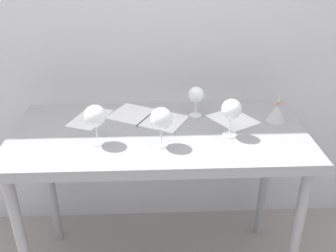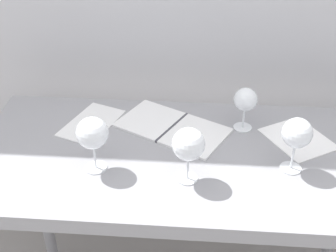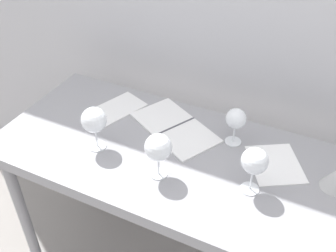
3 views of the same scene
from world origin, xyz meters
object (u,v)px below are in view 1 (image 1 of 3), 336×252
Objects in this scene: wine_glass_near_right at (231,110)px; wine_glass_near_center at (161,119)px; wine_glass_near_left at (95,117)px; decanter_funnel at (277,112)px; tasting_sheet_lower at (90,118)px; open_notebook at (147,118)px; tasting_sheet_upper at (233,119)px; wine_glass_far_right at (196,96)px.

wine_glass_near_center is at bearing -166.80° from wine_glass_near_right.
wine_glass_near_left reaches higher than decanter_funnel.
tasting_sheet_lower is at bearing 105.49° from wine_glass_near_left.
wine_glass_near_right is 0.74× the size of tasting_sheet_lower.
wine_glass_near_center is 0.73× the size of tasting_sheet_lower.
tasting_sheet_upper is at bearing 23.74° from open_notebook.
decanter_funnel reaches higher than tasting_sheet_lower.
wine_glass_near_center is 0.62m from decanter_funnel.
wine_glass_far_right is 0.54m from wine_glass_near_left.
wine_glass_far_right is 0.55m from tasting_sheet_lower.
tasting_sheet_upper is 1.50× the size of decanter_funnel.
wine_glass_far_right is 0.64× the size of tasting_sheet_lower.
wine_glass_near_right is 0.45m from open_notebook.
tasting_sheet_upper is at bearing -16.48° from wine_glass_far_right.
tasting_sheet_lower is (-0.07, 0.25, -0.13)m from wine_glass_near_left.
tasting_sheet_lower is 0.94m from decanter_funnel.
open_notebook is 1.98× the size of tasting_sheet_upper.
wine_glass_near_left is at bearing -150.78° from wine_glass_far_right.
wine_glass_near_center is 0.29m from wine_glass_near_left.
tasting_sheet_upper is (0.05, 0.16, -0.13)m from wine_glass_near_right.
wine_glass_near_center is at bearing -6.17° from wine_glass_near_left.
tasting_sheet_lower is at bearing 162.86° from wine_glass_near_right.
tasting_sheet_upper is (0.37, 0.24, -0.12)m from wine_glass_near_center.
wine_glass_near_right is at bearing 3.55° from tasting_sheet_lower.
open_notebook is at bearing 47.32° from wine_glass_near_left.
decanter_funnel is (0.86, 0.19, -0.08)m from wine_glass_near_left.
tasting_sheet_upper is at bearing 33.04° from wine_glass_near_center.
wine_glass_near_left reaches higher than wine_glass_far_right.
wine_glass_far_right reaches higher than decanter_funnel.
wine_glass_near_right reaches higher than tasting_sheet_upper.
open_notebook is (-0.06, 0.27, -0.12)m from wine_glass_near_center.
tasting_sheet_lower is (-0.72, 0.04, 0.00)m from tasting_sheet_upper.
wine_glass_near_right reaches higher than wine_glass_far_right.
tasting_sheet_upper is (0.43, -0.03, -0.00)m from open_notebook.
tasting_sheet_lower is at bearing 176.00° from decanter_funnel.
wine_glass_near_center is 0.83× the size of tasting_sheet_upper.
tasting_sheet_upper is (0.65, 0.21, -0.13)m from wine_glass_near_left.
tasting_sheet_lower is 1.69× the size of decanter_funnel.
wine_glass_near_left is 0.29m from tasting_sheet_lower.
wine_glass_far_right reaches higher than tasting_sheet_lower.
wine_glass_near_left is 0.69m from tasting_sheet_upper.
wine_glass_far_right is at bearing 58.03° from wine_glass_near_center.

